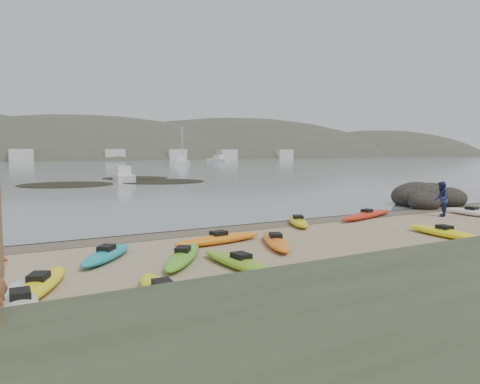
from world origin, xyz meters
TOP-DOWN VIEW (x-y plane):
  - ground at (0.00, 0.00)m, footprint 600.00×600.00m
  - wet_sand at (0.00, -0.30)m, footprint 60.00×60.00m
  - kayaks at (-1.46, -4.76)m, footprint 22.54×10.17m
  - person_east at (10.27, -2.64)m, footprint 1.09×1.03m
  - rock_cluster at (13.89, 1.00)m, footprint 5.24×3.85m
  - kelp_mats at (4.03, 31.97)m, footprint 18.86×16.15m
  - moored_boats at (9.96, 83.65)m, footprint 106.37×86.57m
  - far_hills at (39.38, 193.97)m, footprint 550.00×135.00m
  - far_town at (6.00, 145.00)m, footprint 199.00×5.00m

SIDE VIEW (x-z plane):
  - far_hills at x=39.38m, z-range -55.93..24.07m
  - ground at x=0.00m, z-range 0.00..0.00m
  - wet_sand at x=0.00m, z-range 0.00..0.00m
  - kelp_mats at x=4.03m, z-range 0.01..0.05m
  - kayaks at x=-1.46m, z-range 0.00..0.34m
  - rock_cluster at x=13.89m, z-range -0.64..1.11m
  - moored_boats at x=9.96m, z-range -0.05..1.18m
  - person_east at x=10.27m, z-range 0.00..1.77m
  - far_town at x=6.00m, z-range 0.00..4.00m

